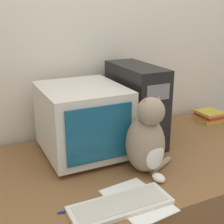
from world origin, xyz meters
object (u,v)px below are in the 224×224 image
object	(u,v)px
cat	(147,140)
pen	(74,209)
keyboard	(121,205)
book_stack	(209,116)
computer_tower	(136,104)
crt_monitor	(82,120)

from	to	relation	value
cat	pen	bearing A→B (deg)	-164.40
keyboard	book_stack	world-z (taller)	book_stack
computer_tower	pen	bearing A→B (deg)	-138.32
crt_monitor	cat	xyz separation A→B (m)	(0.21, -0.32, -0.03)
computer_tower	keyboard	distance (m)	0.71
book_stack	keyboard	bearing A→B (deg)	-148.58
keyboard	book_stack	xyz separation A→B (m)	(1.02, 0.63, 0.03)
keyboard	pen	xyz separation A→B (m)	(-0.18, 0.06, -0.01)
crt_monitor	book_stack	xyz separation A→B (m)	(0.99, 0.10, -0.16)
keyboard	crt_monitor	bearing A→B (deg)	85.88
cat	crt_monitor	bearing A→B (deg)	119.30
pen	crt_monitor	bearing A→B (deg)	65.25
book_stack	pen	xyz separation A→B (m)	(-1.20, -0.56, -0.03)
book_stack	pen	distance (m)	1.33
crt_monitor	book_stack	world-z (taller)	crt_monitor
book_stack	cat	bearing A→B (deg)	-151.68
keyboard	pen	distance (m)	0.19
cat	book_stack	size ratio (longest dim) A/B	2.23
keyboard	computer_tower	bearing A→B (deg)	55.61
crt_monitor	computer_tower	world-z (taller)	computer_tower
computer_tower	keyboard	xyz separation A→B (m)	(-0.38, -0.56, -0.22)
computer_tower	cat	xyz separation A→B (m)	(-0.14, -0.35, -0.06)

